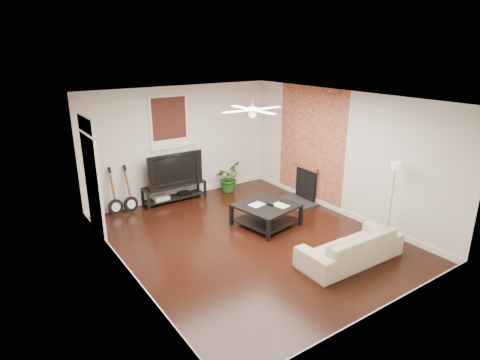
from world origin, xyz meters
name	(u,v)px	position (x,y,z in m)	size (l,w,h in m)	color
room	(252,173)	(0.00, 0.00, 1.40)	(5.01, 6.01, 2.81)	black
brick_accent	(310,145)	(2.49, 1.00, 1.40)	(0.02, 2.20, 2.80)	#9E4F33
fireplace	(300,184)	(2.20, 1.00, 0.46)	(0.80, 1.10, 0.92)	black
window_back	(169,122)	(-0.30, 2.97, 1.95)	(1.00, 0.06, 1.30)	#38190F
door_left	(93,178)	(-2.46, 1.90, 1.25)	(0.08, 1.00, 2.50)	white
tv_stand	(175,193)	(-0.34, 2.78, 0.22)	(1.58, 0.42, 0.44)	black
tv	(173,168)	(-0.34, 2.80, 0.85)	(1.42, 0.19, 0.82)	black
coffee_table	(266,215)	(0.67, 0.38, 0.24)	(1.13, 1.13, 0.47)	black
sofa	(350,246)	(0.97, -1.68, 0.29)	(2.01, 0.79, 0.59)	#C0AD90
floor_lamp	(392,202)	(2.20, -1.58, 0.82)	(0.27, 0.27, 1.64)	silver
potted_plant	(228,178)	(1.14, 2.64, 0.38)	(0.69, 0.59, 0.76)	#1B5317
guitar_left	(114,192)	(-1.84, 2.75, 0.56)	(0.35, 0.25, 1.13)	black
guitar_right	(130,189)	(-1.49, 2.72, 0.56)	(0.35, 0.25, 1.13)	black
ceiling_fan	(253,110)	(0.00, 0.00, 2.60)	(1.24, 1.24, 0.32)	white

